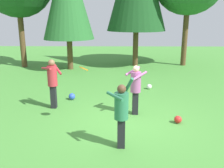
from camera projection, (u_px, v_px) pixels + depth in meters
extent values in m
plane|color=#478C38|center=(128.00, 120.00, 7.88)|extent=(40.00, 40.00, 0.00)
cube|color=black|center=(121.00, 133.00, 6.18)|extent=(0.19, 0.22, 0.76)
cylinder|color=#2D7551|center=(121.00, 106.00, 5.99)|extent=(0.34, 0.34, 0.66)
sphere|color=brown|center=(122.00, 89.00, 5.88)|extent=(0.21, 0.21, 0.21)
cylinder|color=#2D7551|center=(115.00, 96.00, 5.80)|extent=(0.42, 0.49, 0.12)
cylinder|color=#2D7551|center=(128.00, 87.00, 5.99)|extent=(0.30, 0.34, 0.51)
cube|color=black|center=(54.00, 97.00, 8.85)|extent=(0.19, 0.22, 0.82)
cylinder|color=#B72D38|center=(52.00, 76.00, 8.65)|extent=(0.34, 0.34, 0.71)
sphere|color=#8C6647|center=(51.00, 63.00, 8.53)|extent=(0.23, 0.23, 0.23)
cylinder|color=#B72D38|center=(57.00, 69.00, 8.72)|extent=(0.43, 0.47, 0.39)
cylinder|color=#B72D38|center=(46.00, 68.00, 8.45)|extent=(0.47, 0.51, 0.15)
cube|color=black|center=(135.00, 103.00, 8.29)|extent=(0.19, 0.22, 0.77)
cylinder|color=#A85693|center=(136.00, 82.00, 8.10)|extent=(0.34, 0.34, 0.67)
sphere|color=beige|center=(136.00, 69.00, 7.99)|extent=(0.22, 0.22, 0.22)
cylinder|color=#A85693|center=(139.00, 76.00, 7.87)|extent=(0.53, 0.35, 0.28)
cylinder|color=#A85693|center=(133.00, 71.00, 8.18)|extent=(0.53, 0.35, 0.28)
cylinder|color=orange|center=(84.00, 68.00, 7.10)|extent=(0.35, 0.36, 0.14)
sphere|color=blue|center=(72.00, 96.00, 9.79)|extent=(0.26, 0.26, 0.26)
sphere|color=white|center=(149.00, 87.00, 11.21)|extent=(0.23, 0.23, 0.23)
sphere|color=red|center=(178.00, 119.00, 7.64)|extent=(0.23, 0.23, 0.23)
cylinder|color=brown|center=(22.00, 36.00, 15.71)|extent=(0.34, 0.34, 3.94)
cylinder|color=brown|center=(136.00, 34.00, 16.05)|extent=(0.35, 0.35, 4.14)
cylinder|color=brown|center=(69.00, 42.00, 15.06)|extent=(0.33, 0.33, 3.36)
cylinder|color=brown|center=(185.00, 34.00, 16.20)|extent=(0.35, 0.35, 4.12)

